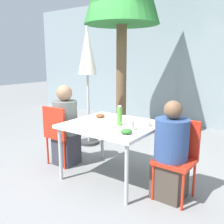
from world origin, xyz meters
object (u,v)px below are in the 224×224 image
object	(u,v)px
bottle	(120,116)
salad_bowl	(145,124)
chair_left	(59,131)
drinking_cup	(131,125)
chair_right	(178,152)
person_left	(66,128)
closed_umbrella	(87,59)
person_right	(171,154)

from	to	relation	value
bottle	salad_bowl	world-z (taller)	bottle
chair_left	drinking_cup	world-z (taller)	chair_left
chair_left	salad_bowl	world-z (taller)	chair_left
chair_right	drinking_cup	xyz separation A→B (m)	(-0.51, -0.17, 0.27)
person_left	drinking_cup	distance (m)	1.19
closed_umbrella	bottle	bearing A→B (deg)	-34.49
person_left	chair_left	bearing A→B (deg)	-122.02
chair_left	person_left	distance (m)	0.10
closed_umbrella	salad_bowl	world-z (taller)	closed_umbrella
bottle	drinking_cup	size ratio (longest dim) A/B	2.28
bottle	chair_right	bearing A→B (deg)	5.79
closed_umbrella	salad_bowl	bearing A→B (deg)	-24.71
chair_right	person_right	world-z (taller)	person_right
bottle	person_left	bearing A→B (deg)	-178.97
drinking_cup	salad_bowl	distance (m)	0.26
chair_left	bottle	distance (m)	1.04
person_left	chair_right	xyz separation A→B (m)	(1.67, 0.09, -0.04)
chair_left	person_left	xyz separation A→B (m)	(0.05, 0.08, 0.04)
person_right	bottle	xyz separation A→B (m)	(-0.69, 0.00, 0.34)
chair_right	salad_bowl	distance (m)	0.53
bottle	chair_left	bearing A→B (deg)	-174.26
bottle	drinking_cup	world-z (taller)	bottle
chair_right	salad_bowl	xyz separation A→B (m)	(-0.47, 0.08, 0.24)
bottle	salad_bowl	xyz separation A→B (m)	(0.27, 0.16, -0.09)
person_right	salad_bowl	size ratio (longest dim) A/B	6.99
closed_umbrella	bottle	distance (m)	1.67
chair_right	salad_bowl	bearing A→B (deg)	-8.89
person_right	bottle	bearing A→B (deg)	1.01
chair_right	person_left	bearing A→B (deg)	4.47
chair_right	person_right	xyz separation A→B (m)	(-0.05, -0.08, -0.01)
person_right	closed_umbrella	world-z (taller)	closed_umbrella
person_left	chair_right	distance (m)	1.68
person_right	closed_umbrella	bearing A→B (deg)	-22.69
person_left	drinking_cup	size ratio (longest dim) A/B	10.81
bottle	drinking_cup	bearing A→B (deg)	-22.43
drinking_cup	bottle	bearing A→B (deg)	157.57
person_right	closed_umbrella	distance (m)	2.36
salad_bowl	person_right	bearing A→B (deg)	-21.47
chair_left	chair_right	xyz separation A→B (m)	(1.72, 0.17, 0.00)
drinking_cup	person_right	bearing A→B (deg)	10.88
person_left	person_right	world-z (taller)	person_left
chair_right	drinking_cup	world-z (taller)	chair_right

